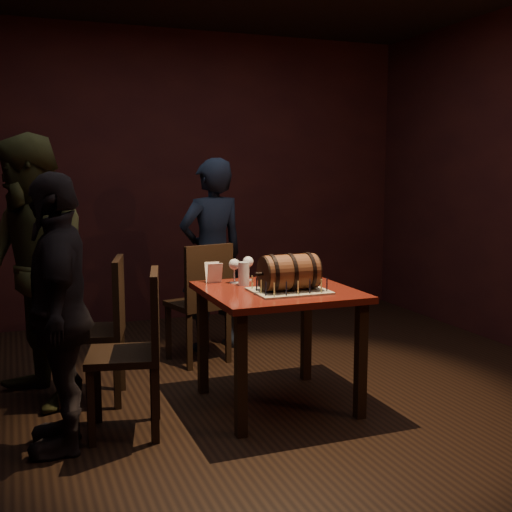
% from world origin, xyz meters
% --- Properties ---
extents(room_shell, '(5.04, 5.04, 2.80)m').
position_xyz_m(room_shell, '(0.00, 0.00, 1.40)').
color(room_shell, black).
rests_on(room_shell, ground).
extents(pub_table, '(0.90, 0.90, 0.75)m').
position_xyz_m(pub_table, '(0.15, -0.04, 0.64)').
color(pub_table, '#51130D').
rests_on(pub_table, ground).
extents(cake_board, '(0.45, 0.35, 0.01)m').
position_xyz_m(cake_board, '(0.17, -0.16, 0.76)').
color(cake_board, gray).
rests_on(cake_board, pub_table).
extents(barrel_cake, '(0.39, 0.23, 0.23)m').
position_xyz_m(barrel_cake, '(0.17, -0.16, 0.87)').
color(barrel_cake, brown).
rests_on(barrel_cake, cake_board).
extents(birthday_candles, '(0.40, 0.30, 0.09)m').
position_xyz_m(birthday_candles, '(0.17, -0.16, 0.80)').
color(birthday_candles, '#F8F094').
rests_on(birthday_candles, cake_board).
extents(wine_glass_left, '(0.07, 0.07, 0.16)m').
position_xyz_m(wine_glass_left, '(-0.04, 0.24, 0.87)').
color(wine_glass_left, silver).
rests_on(wine_glass_left, pub_table).
extents(wine_glass_mid, '(0.07, 0.07, 0.16)m').
position_xyz_m(wine_glass_mid, '(0.08, 0.31, 0.87)').
color(wine_glass_mid, silver).
rests_on(wine_glass_mid, pub_table).
extents(wine_glass_right, '(0.07, 0.07, 0.16)m').
position_xyz_m(wine_glass_right, '(0.22, 0.24, 0.87)').
color(wine_glass_right, silver).
rests_on(wine_glass_right, pub_table).
extents(pint_of_ale, '(0.07, 0.07, 0.15)m').
position_xyz_m(pint_of_ale, '(-0.01, 0.15, 0.82)').
color(pint_of_ale, silver).
rests_on(pint_of_ale, pub_table).
extents(menu_card, '(0.10, 0.05, 0.13)m').
position_xyz_m(menu_card, '(-0.16, 0.30, 0.81)').
color(menu_card, white).
rests_on(menu_card, pub_table).
extents(chair_back, '(0.48, 0.48, 0.93)m').
position_xyz_m(chair_back, '(-0.05, 0.95, 0.52)').
color(chair_back, black).
rests_on(chair_back, ground).
extents(chair_left_rear, '(0.48, 0.48, 0.93)m').
position_xyz_m(chair_left_rear, '(-0.86, 0.43, 0.52)').
color(chair_left_rear, black).
rests_on(chair_left_rear, ground).
extents(chair_left_front, '(0.48, 0.48, 0.93)m').
position_xyz_m(chair_left_front, '(-0.75, -0.15, 0.52)').
color(chair_left_front, black).
rests_on(chair_left_front, ground).
extents(person_back, '(0.64, 0.48, 1.57)m').
position_xyz_m(person_back, '(0.14, 1.32, 0.79)').
color(person_back, '#181F30').
rests_on(person_back, ground).
extents(person_left_rear, '(0.90, 1.01, 1.71)m').
position_xyz_m(person_left_rear, '(-1.28, 0.51, 0.86)').
color(person_left_rear, '#414221').
rests_on(person_left_rear, ground).
extents(person_left_front, '(0.47, 0.91, 1.48)m').
position_xyz_m(person_left_front, '(-1.17, -0.21, 0.74)').
color(person_left_front, black).
rests_on(person_left_front, ground).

